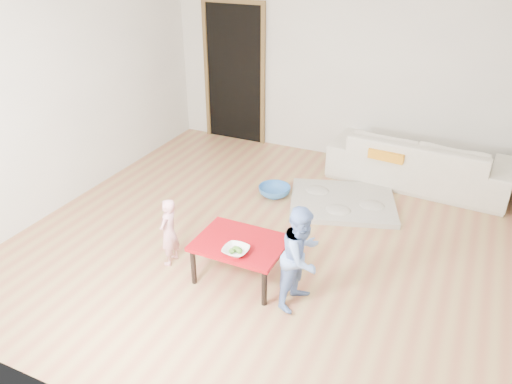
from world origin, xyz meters
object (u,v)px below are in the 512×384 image
Objects in this scene: sofa at (419,160)px; bowl at (236,251)px; red_table at (241,260)px; child_pink at (169,232)px; child_blue at (302,257)px; basin at (274,191)px.

sofa is 3.20m from bowl.
red_table is (-1.20, -2.80, -0.12)m from sofa.
child_pink is 0.74× the size of child_blue.
red_table is at bearing 91.49° from child_pink.
bowl is at bearing 77.79° from child_pink.
red_table is at bearing -77.79° from basin.
sofa is 5.58× the size of basin.
sofa reaches higher than basin.
child_blue is 2.40× the size of basin.
child_blue is at bearing 9.98° from bowl.
red_table reaches higher than basin.
sofa is 3.47m from child_pink.
bowl reaches higher than red_table.
child_pink reaches higher than sofa.
child_pink reaches higher than red_table.
child_pink is (-0.75, -0.07, 0.15)m from red_table.
red_table is 1.72m from basin.
bowl is 0.24× the size of child_blue.
bowl is at bearing -75.20° from red_table.
bowl is at bearing -77.53° from basin.
child_pink reaches higher than bowl.
sofa is 2.94m from child_blue.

